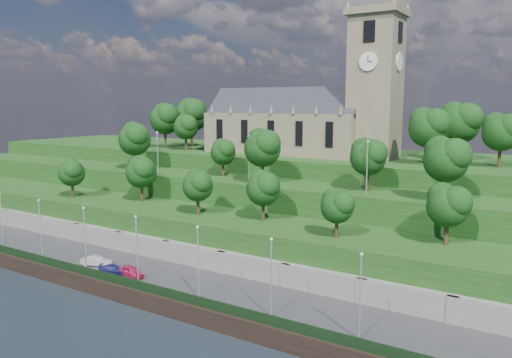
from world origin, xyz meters
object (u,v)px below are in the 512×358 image
Objects in this scene: car_middle at (96,261)px; church at (308,116)px; car_left at (131,272)px; car_right at (113,269)px.

church is at bearing -34.26° from car_middle.
car_middle is at bearing -106.85° from church.
car_left is 1.04× the size of car_right.
car_middle is at bearing 55.67° from car_right.
church is 9.53× the size of car_right.
church is at bearing -32.78° from car_right.
church is 9.04× the size of car_middle.
church reaches higher than car_right.
car_middle reaches higher than car_right.
car_left reaches higher than car_middle.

